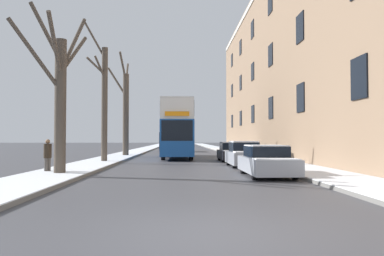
{
  "coord_description": "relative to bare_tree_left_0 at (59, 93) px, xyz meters",
  "views": [
    {
      "loc": [
        -0.44,
        -6.46,
        1.6
      ],
      "look_at": [
        0.43,
        19.95,
        2.39
      ],
      "focal_mm": 35.0,
      "sensor_mm": 36.0,
      "label": 1
    }
  ],
  "objects": [
    {
      "name": "bare_tree_left_2",
      "position": [
        0.26,
        17.8,
        0.67
      ],
      "size": [
        2.13,
        4.16,
        9.26
      ],
      "color": "#4C4238",
      "rests_on": "ground"
    },
    {
      "name": "pedestrian_left_sidewalk",
      "position": [
        -0.78,
        0.87,
        -2.72
      ],
      "size": [
        0.35,
        0.35,
        1.6
      ],
      "rotation": [
        0.0,
        0.0,
        1.09
      ],
      "color": "#4C4742",
      "rests_on": "ground"
    },
    {
      "name": "terrace_facade_right",
      "position": [
        17.27,
        18.07,
        4.64
      ],
      "size": [
        9.1,
        51.81,
        16.48
      ],
      "color": "#8C7056",
      "rests_on": "ground"
    },
    {
      "name": "sidewalk_right",
      "position": [
        11.4,
        43.15,
        -3.52
      ],
      "size": [
        2.75,
        130.0,
        0.16
      ],
      "color": "slate",
      "rests_on": "ground"
    },
    {
      "name": "ground_plane",
      "position": [
        5.65,
        -9.85,
        -3.6
      ],
      "size": [
        320.0,
        320.0,
        0.0
      ],
      "primitive_type": "plane",
      "color": "#424247"
    },
    {
      "name": "sidewalk_left",
      "position": [
        -0.11,
        43.15,
        -3.52
      ],
      "size": [
        2.75,
        130.0,
        0.16
      ],
      "color": "slate",
      "rests_on": "ground"
    },
    {
      "name": "double_decker_bus",
      "position": [
        5.02,
        15.74,
        -0.98
      ],
      "size": [
        2.5,
        11.33,
        4.64
      ],
      "color": "#194C99",
      "rests_on": "ground"
    },
    {
      "name": "parked_car_0",
      "position": [
        8.96,
        -0.27,
        -2.97
      ],
      "size": [
        1.83,
        4.4,
        1.34
      ],
      "color": "#9EA3AD",
      "rests_on": "ground"
    },
    {
      "name": "bare_tree_left_0",
      "position": [
        0.0,
        0.0,
        0.0
      ],
      "size": [
        2.51,
        4.15,
        7.39
      ],
      "color": "#4C4238",
      "rests_on": "ground"
    },
    {
      "name": "parked_car_2",
      "position": [
        8.96,
        10.75,
        -2.96
      ],
      "size": [
        1.71,
        4.16,
        1.39
      ],
      "color": "black",
      "rests_on": "ground"
    },
    {
      "name": "oncoming_van",
      "position": [
        3.71,
        32.12,
        -2.28
      ],
      "size": [
        2.04,
        5.07,
        2.45
      ],
      "color": "#333842",
      "rests_on": "ground"
    },
    {
      "name": "bare_tree_left_1",
      "position": [
        0.15,
        8.67,
        0.57
      ],
      "size": [
        1.7,
        1.28,
        9.63
      ],
      "color": "#4C4238",
      "rests_on": "ground"
    },
    {
      "name": "parked_car_1",
      "position": [
        8.96,
        5.39,
        -2.91
      ],
      "size": [
        1.74,
        4.03,
        1.49
      ],
      "color": "#9EA3AD",
      "rests_on": "ground"
    }
  ]
}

